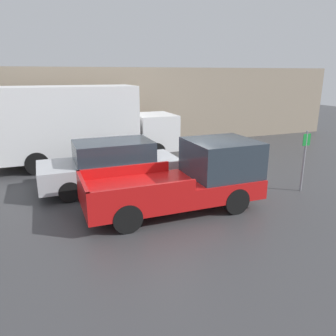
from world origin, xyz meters
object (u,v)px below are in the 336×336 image
Objects in this scene: pickup_truck at (190,178)px; car at (111,165)px; newspaper_box at (123,138)px; parking_sign at (304,157)px; delivery_truck at (77,124)px.

pickup_truck reaches higher than car.
pickup_truck is 8.76m from newspaper_box.
car is at bearing -107.56° from newspaper_box.
pickup_truck is 1.08× the size of car.
parking_sign is at bearing -1.61° from pickup_truck.
delivery_truck reaches higher than pickup_truck.
delivery_truck is at bearing -136.69° from newspaper_box.
delivery_truck is at bearing 111.51° from pickup_truck.
delivery_truck is at bearing 136.17° from parking_sign.
pickup_truck is at bearing -55.10° from car.
car is at bearing -79.92° from delivery_truck.
car is 6.64m from parking_sign.
newspaper_box is at bearing 43.31° from delivery_truck.
parking_sign is 9.79m from newspaper_box.
parking_sign is at bearing -24.42° from car.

